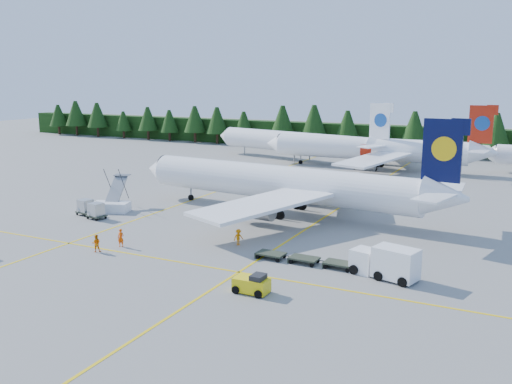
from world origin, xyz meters
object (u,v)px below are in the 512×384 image
at_px(baggage_tug, 252,284).
at_px(airliner_red, 365,149).
at_px(airliner_navy, 273,183).
at_px(airstairs, 112,204).
at_px(service_truck, 384,262).

bearing_deg(baggage_tug, airliner_red, 98.92).
bearing_deg(baggage_tug, airliner_navy, 112.06).
distance_m(airliner_red, airstairs, 52.16).
distance_m(airliner_navy, airliner_red, 39.64).
bearing_deg(airliner_red, baggage_tug, -82.94).
bearing_deg(service_truck, airliner_red, 121.92).
bearing_deg(airliner_navy, service_truck, -37.92).
xyz_separation_m(airliner_navy, baggage_tug, (10.18, -25.97, -3.06)).
xyz_separation_m(airliner_red, baggage_tug, (9.53, -65.61, -2.92)).
bearing_deg(airstairs, airliner_navy, 6.20).
bearing_deg(service_truck, airliner_navy, 151.02).
bearing_deg(service_truck, airstairs, -179.09).
bearing_deg(airstairs, service_truck, -32.18).
bearing_deg(airliner_navy, baggage_tug, -63.09).
xyz_separation_m(airliner_navy, airliner_red, (0.65, 39.64, -0.14)).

